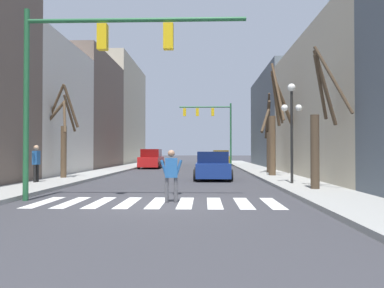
# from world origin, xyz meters

# --- Properties ---
(ground_plane) EXTENTS (240.00, 240.00, 0.00)m
(ground_plane) POSITION_xyz_m (0.00, 0.00, 0.00)
(ground_plane) COLOR #38383D
(sidewalk_right) EXTENTS (2.50, 90.00, 0.15)m
(sidewalk_right) POSITION_xyz_m (5.86, 0.00, 0.07)
(sidewalk_right) COLOR #9E9E99
(sidewalk_right) RESTS_ON ground_plane
(building_row_left) EXTENTS (6.00, 49.14, 12.67)m
(building_row_left) POSITION_xyz_m (-10.12, 19.44, 5.58)
(building_row_left) COLOR #66564C
(building_row_left) RESTS_ON ground_plane
(building_row_right) EXTENTS (6.00, 39.66, 9.24)m
(building_row_right) POSITION_xyz_m (10.12, 14.47, 4.32)
(building_row_right) COLOR #515B66
(building_row_right) RESTS_ON ground_plane
(crosswalk_stripes) EXTENTS (7.65, 2.60, 0.01)m
(crosswalk_stripes) POSITION_xyz_m (-0.00, 0.31, 0.00)
(crosswalk_stripes) COLOR white
(crosswalk_stripes) RESTS_ON ground_plane
(traffic_signal_near) EXTENTS (7.29, 0.28, 6.30)m
(traffic_signal_near) POSITION_xyz_m (-2.24, 0.66, 4.60)
(traffic_signal_near) COLOR #236038
(traffic_signal_near) RESTS_ON ground_plane
(traffic_signal_far) EXTENTS (5.63, 0.28, 6.76)m
(traffic_signal_far) POSITION_xyz_m (2.39, 28.93, 4.96)
(traffic_signal_far) COLOR #236038
(traffic_signal_far) RESTS_ON ground_plane
(street_lamp_right_corner) EXTENTS (0.95, 0.36, 4.57)m
(street_lamp_right_corner) POSITION_xyz_m (5.50, 5.85, 3.37)
(street_lamp_right_corner) COLOR black
(street_lamp_right_corner) RESTS_ON sidewalk_right
(car_parked_right_near) EXTENTS (2.10, 4.10, 1.59)m
(car_parked_right_near) POSITION_xyz_m (1.96, 9.84, 0.74)
(car_parked_right_near) COLOR navy
(car_parked_right_near) RESTS_ON ground_plane
(car_at_intersection) EXTENTS (2.15, 4.80, 1.70)m
(car_at_intersection) POSITION_xyz_m (3.42, 32.30, 0.79)
(car_at_intersection) COLOR #A38423
(car_at_intersection) RESTS_ON ground_plane
(car_parked_right_far) EXTENTS (2.07, 4.84, 1.79)m
(car_parked_right_far) POSITION_xyz_m (-3.46, 23.52, 0.83)
(car_parked_right_far) COLOR red
(car_parked_right_far) RESTS_ON ground_plane
(pedestrian_waiting_at_curb) EXTENTS (0.72, 0.25, 1.66)m
(pedestrian_waiting_at_curb) POSITION_xyz_m (0.44, 0.39, 0.98)
(pedestrian_waiting_at_curb) COLOR #4C4C51
(pedestrian_waiting_at_curb) RESTS_ON ground_plane
(pedestrian_near_right_corner) EXTENTS (0.23, 0.75, 1.75)m
(pedestrian_near_right_corner) POSITION_xyz_m (-6.47, 6.06, 1.19)
(pedestrian_near_right_corner) COLOR black
(pedestrian_near_right_corner) RESTS_ON sidewalk_left
(street_tree_left_near) EXTENTS (1.00, 2.72, 5.48)m
(street_tree_left_near) POSITION_xyz_m (5.94, 14.57, 2.40)
(street_tree_left_near) COLOR #473828
(street_tree_left_near) RESTS_ON sidewalk_right
(street_tree_right_mid) EXTENTS (1.35, 2.01, 5.61)m
(street_tree_right_mid) POSITION_xyz_m (5.98, 3.43, 2.48)
(street_tree_right_mid) COLOR #473828
(street_tree_right_mid) RESTS_ON sidewalk_right
(street_tree_right_near) EXTENTS (2.22, 1.74, 5.23)m
(street_tree_right_near) POSITION_xyz_m (-6.42, 9.17, 2.64)
(street_tree_right_near) COLOR brown
(street_tree_right_near) RESTS_ON sidewalk_left
(street_tree_right_far) EXTENTS (1.72, 2.69, 6.82)m
(street_tree_right_far) POSITION_xyz_m (5.82, 11.56, 3.19)
(street_tree_right_far) COLOR brown
(street_tree_right_far) RESTS_ON sidewalk_right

